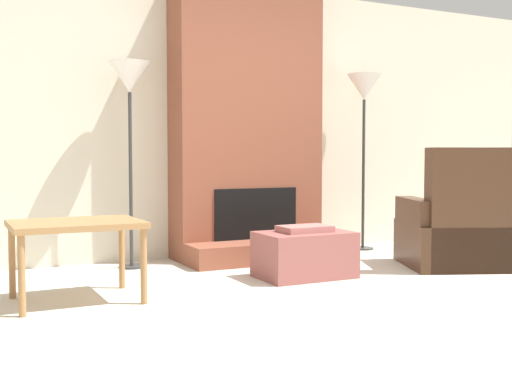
% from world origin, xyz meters
% --- Properties ---
extents(ground_plane, '(24.00, 24.00, 0.00)m').
position_xyz_m(ground_plane, '(0.00, 0.00, 0.00)').
color(ground_plane, beige).
extents(wall_back, '(7.44, 0.06, 2.60)m').
position_xyz_m(wall_back, '(0.00, 2.63, 1.30)').
color(wall_back, beige).
rests_on(wall_back, ground_plane).
extents(fireplace, '(1.43, 0.79, 2.60)m').
position_xyz_m(fireplace, '(0.00, 2.37, 1.22)').
color(fireplace, brown).
rests_on(fireplace, ground_plane).
extents(ottoman, '(0.73, 0.47, 0.41)m').
position_xyz_m(ottoman, '(-0.06, 1.23, 0.19)').
color(ottoman, '#8C4C47').
rests_on(ottoman, ground_plane).
extents(armchair, '(1.08, 1.07, 1.03)m').
position_xyz_m(armchair, '(1.34, 1.02, 0.30)').
color(armchair, '#422819').
rests_on(armchair, ground_plane).
extents(side_table, '(0.83, 0.63, 0.53)m').
position_xyz_m(side_table, '(-1.82, 1.19, 0.47)').
color(side_table, '#9E7042').
rests_on(side_table, ground_plane).
extents(floor_lamp_left, '(0.35, 0.35, 1.75)m').
position_xyz_m(floor_lamp_left, '(-1.16, 2.27, 1.54)').
color(floor_lamp_left, '#333333').
rests_on(floor_lamp_left, ground_plane).
extents(floor_lamp_right, '(0.35, 0.35, 1.78)m').
position_xyz_m(floor_lamp_right, '(1.26, 2.27, 1.57)').
color(floor_lamp_right, '#333333').
rests_on(floor_lamp_right, ground_plane).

